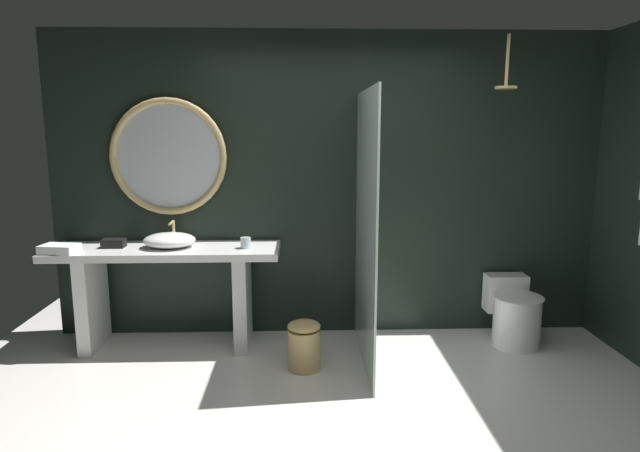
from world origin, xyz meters
name	(u,v)px	position (x,y,z in m)	size (l,w,h in m)	color
ground_plane	(351,450)	(0.00, 0.00, 0.00)	(5.76, 5.76, 0.00)	silver
back_wall_panel	(333,186)	(0.00, 1.90, 1.30)	(4.80, 0.10, 2.60)	black
vanity_counter	(167,279)	(-1.38, 1.55, 0.58)	(1.85, 0.56, 0.84)	silver
vessel_sink	(169,240)	(-1.34, 1.54, 0.91)	(0.42, 0.34, 0.20)	white
tumbler_cup	(246,243)	(-0.72, 1.49, 0.89)	(0.08, 0.08, 0.09)	silver
tissue_box	(114,243)	(-1.80, 1.56, 0.88)	(0.18, 0.11, 0.07)	black
round_wall_mirror	(168,157)	(-1.38, 1.81, 1.56)	(0.98, 0.06, 0.98)	tan
shower_glass_panel	(366,230)	(0.21, 1.22, 1.04)	(0.02, 1.25, 2.08)	silver
rain_shower_head	(506,80)	(1.30, 1.45, 2.16)	(0.17, 0.17, 0.41)	tan
toilet	(514,313)	(1.52, 1.52, 0.26)	(0.40, 0.59, 0.54)	white
waste_bin	(304,345)	(-0.26, 1.07, 0.19)	(0.25, 0.25, 0.38)	tan
folded_hand_towel	(59,249)	(-2.15, 1.37, 0.88)	(0.27, 0.18, 0.07)	white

